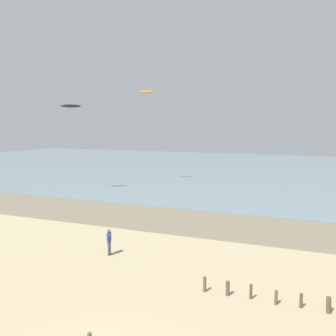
# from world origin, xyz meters

# --- Properties ---
(wet_sand_strip) EXTENTS (120.00, 8.01, 0.01)m
(wet_sand_strip) POSITION_xyz_m (0.00, 19.72, 0.00)
(wet_sand_strip) COLOR #84755B
(wet_sand_strip) RESTS_ON ground
(sea) EXTENTS (160.00, 70.00, 0.10)m
(sea) POSITION_xyz_m (0.00, 58.72, 0.05)
(sea) COLOR gray
(sea) RESTS_ON ground
(person_mid_beach) EXTENTS (0.32, 0.54, 1.71)m
(person_mid_beach) POSITION_xyz_m (-5.85, 10.21, 0.92)
(person_mid_beach) COLOR #4C4C56
(person_mid_beach) RESTS_ON ground
(kite_aloft_0) EXTENTS (2.28, 2.18, 0.43)m
(kite_aloft_0) POSITION_xyz_m (-20.73, 26.62, 10.50)
(kite_aloft_0) COLOR black
(kite_aloft_1) EXTENTS (2.32, 1.26, 0.44)m
(kite_aloft_1) POSITION_xyz_m (-15.82, 37.18, 12.81)
(kite_aloft_1) COLOR orange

